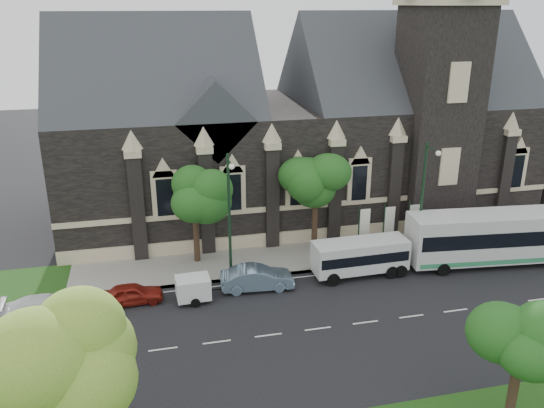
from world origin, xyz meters
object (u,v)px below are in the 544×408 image
object	(u,v)px
tree_park_near	(84,349)
tree_walk_right	(318,178)
street_lamp_near	(424,196)
car_far_red	(132,294)
tour_coach	(500,236)
sedan	(257,278)
street_lamp_mid	(230,212)
banner_flag_left	(363,226)
shuttle_bus	(360,255)
tree_walk_left	(196,188)
car_far_white	(46,308)
tree_park_east	(524,336)
banner_flag_center	(387,223)
box_trailer	(193,288)
banner_flag_right	(412,221)

from	to	relation	value
tree_park_near	tree_walk_right	distance (m)	24.58
street_lamp_near	car_far_red	world-z (taller)	street_lamp_near
tour_coach	car_far_red	distance (m)	26.18
sedan	tree_walk_right	bearing A→B (deg)	-43.94
street_lamp_near	tree_walk_right	bearing A→B (deg)	151.94
street_lamp_mid	banner_flag_left	bearing A→B (deg)	10.50
shuttle_bus	car_far_red	bearing A→B (deg)	-179.92
tree_walk_left	car_far_white	xyz separation A→B (m)	(-9.87, -5.94, -4.98)
tree_park_east	banner_flag_center	size ratio (longest dim) A/B	1.57
tour_coach	shuttle_bus	bearing A→B (deg)	-177.12
tree_walk_right	banner_flag_center	size ratio (longest dim) A/B	1.95
tree_walk_left	shuttle_bus	distance (m)	12.50
box_trailer	tree_walk_left	bearing A→B (deg)	77.29
banner_flag_center	car_far_red	world-z (taller)	banner_flag_center
tree_park_near	car_far_white	distance (m)	15.18
street_lamp_near	sedan	world-z (taller)	street_lamp_near
banner_flag_center	tour_coach	distance (m)	8.06
banner_flag_right	shuttle_bus	size ratio (longest dim) A/B	0.60
tour_coach	shuttle_bus	size ratio (longest dim) A/B	2.03
tree_walk_right	street_lamp_near	world-z (taller)	street_lamp_near
tree_park_near	banner_flag_right	size ratio (longest dim) A/B	2.14
shuttle_bus	sedan	bearing A→B (deg)	-178.56
tree_park_near	shuttle_bus	bearing A→B (deg)	41.32
banner_flag_right	street_lamp_near	bearing A→B (deg)	-98.56
banner_flag_center	street_lamp_mid	bearing A→B (deg)	-171.18
tree_walk_right	car_far_white	bearing A→B (deg)	-162.52
banner_flag_right	car_far_red	size ratio (longest dim) A/B	1.03
tree_park_near	banner_flag_left	bearing A→B (deg)	44.54
tree_park_near	street_lamp_mid	xyz separation A→B (m)	(7.77, 15.86, -1.30)
banner_flag_center	banner_flag_right	bearing A→B (deg)	0.00
banner_flag_left	banner_flag_center	distance (m)	2.00
sedan	car_far_white	world-z (taller)	sedan
tree_walk_left	car_far_white	distance (m)	12.55
car_far_white	banner_flag_left	bearing A→B (deg)	-81.10
tree_walk_right	car_far_red	size ratio (longest dim) A/B	2.01
sedan	box_trailer	bearing A→B (deg)	102.59
street_lamp_near	car_far_red	xyz separation A→B (m)	(-20.65, -1.54, -4.45)
shuttle_bus	box_trailer	bearing A→B (deg)	-176.43
banner_flag_center	street_lamp_near	bearing A→B (deg)	-48.07
car_far_red	sedan	bearing A→B (deg)	-91.29
tree_park_near	car_far_red	distance (m)	15.48
banner_flag_right	car_far_red	bearing A→B (deg)	-170.65
tree_walk_right	street_lamp_mid	size ratio (longest dim) A/B	0.87
box_trailer	car_far_red	world-z (taller)	box_trailer
street_lamp_mid	sedan	world-z (taller)	street_lamp_mid
tree_park_east	banner_flag_left	bearing A→B (deg)	89.65
banner_flag_left	banner_flag_right	bearing A→B (deg)	0.00
shuttle_bus	box_trailer	world-z (taller)	shuttle_bus
shuttle_bus	car_far_red	distance (m)	15.62
tree_walk_left	banner_flag_center	bearing A→B (deg)	-6.89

